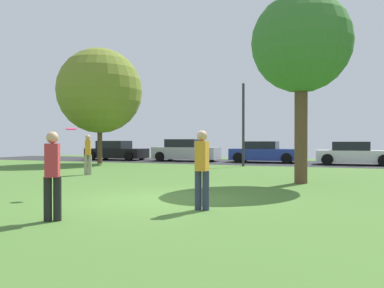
{
  "coord_description": "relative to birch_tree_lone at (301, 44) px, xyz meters",
  "views": [
    {
      "loc": [
        4.02,
        -8.27,
        1.41
      ],
      "look_at": [
        0.0,
        2.19,
        1.3
      ],
      "focal_mm": 35.97,
      "sensor_mm": 36.0,
      "label": 1
    }
  ],
  "objects": [
    {
      "name": "person_walking",
      "position": [
        -1.41,
        -5.73,
        -3.67
      ],
      "size": [
        0.3,
        0.34,
        1.61
      ],
      "rotation": [
        0.0,
        0.0,
        1.65
      ],
      "color": "#2D334C",
      "rests_on": "ground_plane"
    },
    {
      "name": "birch_tree_lone",
      "position": [
        0.0,
        0.0,
        0.0
      ],
      "size": [
        3.25,
        3.25,
        6.23
      ],
      "color": "brown",
      "rests_on": "ground_plane"
    },
    {
      "name": "parked_car_blue",
      "position": [
        -3.33,
        11.49,
        -3.93
      ],
      "size": [
        4.26,
        2.08,
        1.35
      ],
      "color": "#233893",
      "rests_on": "ground_plane"
    },
    {
      "name": "person_catcher",
      "position": [
        -8.44,
        0.1,
        -3.65
      ],
      "size": [
        0.36,
        0.39,
        1.64
      ],
      "rotation": [
        0.0,
        0.0,
        -1.0
      ],
      "color": "gray",
      "rests_on": "ground_plane"
    },
    {
      "name": "road_strip",
      "position": [
        -2.84,
        11.23,
        -4.55
      ],
      "size": [
        44.0,
        6.4,
        0.01
      ],
      "primitive_type": "cube",
      "color": "#28282B",
      "rests_on": "ground_plane"
    },
    {
      "name": "parked_car_silver",
      "position": [
        -8.61,
        11.21,
        -3.88
      ],
      "size": [
        4.46,
        1.98,
        1.49
      ],
      "color": "#B7B7BC",
      "rests_on": "ground_plane"
    },
    {
      "name": "street_lamp_post",
      "position": [
        -3.7,
        7.43,
        -2.31
      ],
      "size": [
        0.14,
        0.14,
        4.5
      ],
      "primitive_type": "cylinder",
      "color": "#2D2D33",
      "rests_on": "ground_plane"
    },
    {
      "name": "parked_car_white",
      "position": [
        1.94,
        10.89,
        -3.94
      ],
      "size": [
        4.14,
        1.93,
        1.33
      ],
      "color": "white",
      "rests_on": "ground_plane"
    },
    {
      "name": "maple_tree_far",
      "position": [
        -12.34,
        6.6,
        -0.17
      ],
      "size": [
        5.09,
        5.09,
        6.94
      ],
      "color": "brown",
      "rests_on": "ground_plane"
    },
    {
      "name": "person_thrower",
      "position": [
        -3.5,
        -7.66,
        -3.7
      ],
      "size": [
        0.36,
        0.39,
        1.57
      ],
      "rotation": [
        0.0,
        0.0,
        2.14
      ],
      "color": "black",
      "rests_on": "ground_plane"
    },
    {
      "name": "frisbee_disc",
      "position": [
        -5.12,
        -5.11,
        -2.86
      ],
      "size": [
        0.38,
        0.38,
        0.06
      ],
      "color": "#EA2D6B"
    },
    {
      "name": "ground_plane",
      "position": [
        -2.84,
        -4.77,
        -4.56
      ],
      "size": [
        44.0,
        44.0,
        0.0
      ],
      "primitive_type": "plane",
      "color": "#47702D"
    },
    {
      "name": "parked_car_black",
      "position": [
        -13.89,
        10.87,
        -3.93
      ],
      "size": [
        4.35,
        2.04,
        1.37
      ],
      "color": "black",
      "rests_on": "ground_plane"
    }
  ]
}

